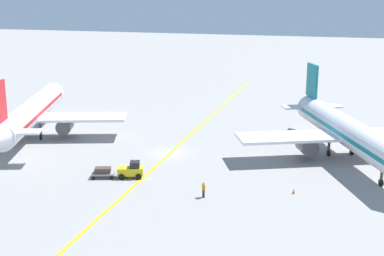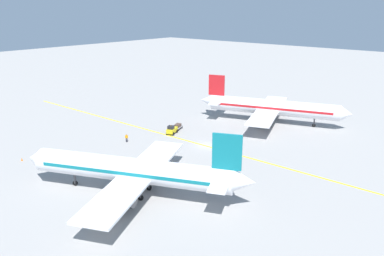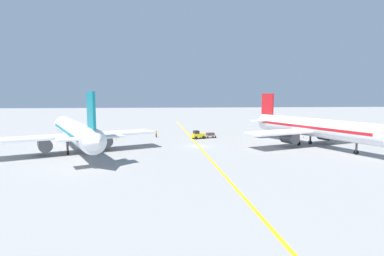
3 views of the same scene
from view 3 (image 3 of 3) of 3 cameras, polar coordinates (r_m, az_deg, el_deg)
The scene contains 10 objects.
ground_plane at distance 59.92m, azimuth 1.28°, elevation -3.49°, with size 400.00×400.00×0.00m, color gray.
apron_yellow_centreline at distance 59.92m, azimuth 1.28°, elevation -3.49°, with size 0.40×120.00×0.01m, color yellow.
airplane_at_gate at distance 64.47m, azimuth 21.73°, elevation 0.08°, with size 28.12×34.44×10.60m.
airplane_adjacent_stand at distance 56.79m, azimuth -21.33°, elevation -0.67°, with size 27.59×33.48×10.60m.
baggage_tug_white at distance 70.19m, azimuth 1.14°, elevation -1.33°, with size 3.33×2.54×2.11m.
baggage_cart_trailing at distance 71.72m, azimuth 3.51°, elevation -1.30°, with size 2.92×2.19×1.24m.
ground_crew_worker at distance 73.16m, azimuth -6.83°, elevation -1.07°, with size 0.44×0.43×1.68m.
traffic_cone_near_nose at distance 77.01m, azimuth 20.47°, elevation -1.53°, with size 0.32×0.32×0.55m, color orange.
traffic_cone_mid_apron at distance 70.12m, azimuth -14.25°, elevation -2.05°, with size 0.32×0.32×0.55m, color orange.
traffic_cone_by_wingtip at distance 82.46m, azimuth -19.82°, elevation -1.02°, with size 0.32×0.32×0.55m, color orange.
Camera 3 is at (7.04, 58.66, 10.00)m, focal length 28.00 mm.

